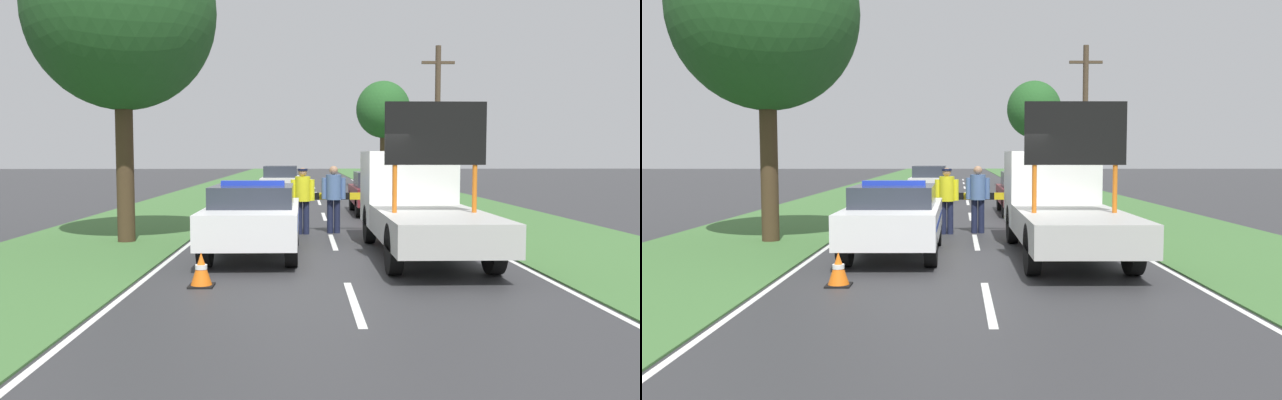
# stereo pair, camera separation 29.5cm
# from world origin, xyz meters

# --- Properties ---
(ground_plane) EXTENTS (160.00, 160.00, 0.00)m
(ground_plane) POSITION_xyz_m (0.00, 0.00, 0.00)
(ground_plane) COLOR #333335
(lane_markings) EXTENTS (6.93, 58.59, 0.01)m
(lane_markings) POSITION_xyz_m (0.00, 11.63, 0.00)
(lane_markings) COLOR silver
(lane_markings) RESTS_ON ground
(grass_verge_left) EXTENTS (4.42, 120.00, 0.03)m
(grass_verge_left) POSITION_xyz_m (-5.72, 20.00, 0.01)
(grass_verge_left) COLOR #427038
(grass_verge_left) RESTS_ON ground
(grass_verge_right) EXTENTS (4.42, 120.00, 0.03)m
(grass_verge_right) POSITION_xyz_m (5.72, 20.00, 0.01)
(grass_verge_right) COLOR #427038
(grass_verge_right) RESTS_ON ground
(police_car) EXTENTS (1.87, 4.56, 1.58)m
(police_car) POSITION_xyz_m (-1.76, 0.53, 0.80)
(police_car) COLOR white
(police_car) RESTS_ON ground
(work_truck) EXTENTS (2.01, 6.34, 3.10)m
(work_truck) POSITION_xyz_m (1.76, 1.04, 1.09)
(work_truck) COLOR white
(work_truck) RESTS_ON ground
(road_barrier) EXTENTS (2.53, 0.08, 1.06)m
(road_barrier) POSITION_xyz_m (0.15, 4.63, 0.87)
(road_barrier) COLOR black
(road_barrier) RESTS_ON ground
(police_officer) EXTENTS (0.63, 0.40, 1.77)m
(police_officer) POSITION_xyz_m (-0.73, 4.00, 1.05)
(police_officer) COLOR #191E38
(police_officer) RESTS_ON ground
(pedestrian_civilian) EXTENTS (0.65, 0.41, 1.81)m
(pedestrian_civilian) POSITION_xyz_m (0.10, 4.21, 1.06)
(pedestrian_civilian) COLOR #191E38
(pedestrian_civilian) RESTS_ON ground
(traffic_cone_near_police) EXTENTS (0.40, 0.40, 0.56)m
(traffic_cone_near_police) POSITION_xyz_m (-2.36, -2.58, 0.27)
(traffic_cone_near_police) COLOR black
(traffic_cone_near_police) RESTS_ON ground
(traffic_cone_centre_front) EXTENTS (0.45, 0.45, 0.62)m
(traffic_cone_centre_front) POSITION_xyz_m (-2.24, 6.08, 0.31)
(traffic_cone_centre_front) COLOR black
(traffic_cone_centre_front) RESTS_ON ground
(traffic_cone_near_truck) EXTENTS (0.34, 0.34, 0.48)m
(traffic_cone_near_truck) POSITION_xyz_m (-2.52, 4.83, 0.24)
(traffic_cone_near_truck) COLOR black
(traffic_cone_near_truck) RESTS_ON ground
(queued_car_wagon_maroon) EXTENTS (1.73, 4.29, 1.49)m
(queued_car_wagon_maroon) POSITION_xyz_m (1.92, 9.72, 0.79)
(queued_car_wagon_maroon) COLOR maroon
(queued_car_wagon_maroon) RESTS_ON ground
(queued_car_van_white) EXTENTS (1.70, 4.52, 1.59)m
(queued_car_van_white) POSITION_xyz_m (-1.75, 16.61, 0.83)
(queued_car_van_white) COLOR silver
(queued_car_van_white) RESTS_ON ground
(roadside_tree_near_left) EXTENTS (4.42, 4.42, 7.81)m
(roadside_tree_near_left) POSITION_xyz_m (-4.98, 2.52, 5.46)
(roadside_tree_near_left) COLOR #42301E
(roadside_tree_near_left) RESTS_ON ground
(roadside_tree_near_right) EXTENTS (3.48, 3.48, 6.83)m
(roadside_tree_near_right) POSITION_xyz_m (4.47, 27.77, 4.97)
(roadside_tree_near_right) COLOR #42301E
(roadside_tree_near_right) RESTS_ON ground
(utility_pole) EXTENTS (1.20, 0.20, 6.06)m
(utility_pole) POSITION_xyz_m (4.21, 10.32, 3.14)
(utility_pole) COLOR #473828
(utility_pole) RESTS_ON ground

